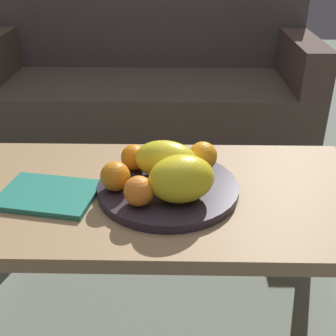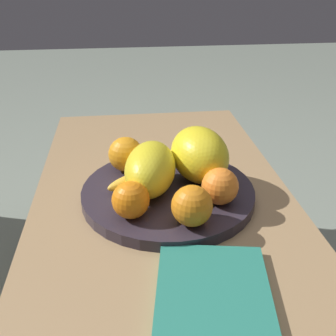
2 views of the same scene
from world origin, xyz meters
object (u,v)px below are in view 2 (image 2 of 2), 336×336
melon_smaller_beside (150,169)px  orange_left (220,186)px  fruit_bowl (168,193)px  orange_right (131,200)px  melon_large_front (199,155)px  banana_bunch (139,174)px  coffee_table (165,222)px  magazine (214,301)px  orange_back (126,154)px  orange_front (192,206)px

melon_smaller_beside → orange_left: size_ratio=2.27×
fruit_bowl → orange_right: 0.14m
melon_smaller_beside → melon_large_front: bearing=-69.9°
fruit_bowl → banana_bunch: bearing=74.3°
melon_large_front → banana_bunch: melon_large_front is taller
coffee_table → fruit_bowl: bearing=-19.8°
orange_right → magazine: size_ratio=0.30×
orange_right → orange_back: 0.20m
melon_large_front → magazine: bearing=173.2°
melon_smaller_beside → banana_bunch: (0.02, 0.02, -0.02)m
fruit_bowl → orange_back: 0.14m
coffee_table → banana_bunch: banana_bunch is taller
banana_bunch → magazine: bearing=-164.2°
orange_front → banana_bunch: bearing=30.5°
melon_smaller_beside → orange_left: melon_smaller_beside is taller
melon_large_front → melon_smaller_beside: size_ratio=0.96×
melon_large_front → orange_front: melon_large_front is taller
banana_bunch → magazine: 0.35m
orange_left → coffee_table: bearing=67.0°
coffee_table → melon_smaller_beside: (0.02, 0.03, 0.13)m
melon_large_front → magazine: (-0.36, 0.04, -0.08)m
orange_front → orange_back: bearing=26.8°
orange_back → orange_left: bearing=-131.6°
melon_smaller_beside → banana_bunch: size_ratio=1.06×
orange_left → orange_right: 0.19m
coffee_table → fruit_bowl: size_ratio=2.99×
coffee_table → orange_right: (-0.07, 0.08, 0.11)m
orange_right → banana_bunch: bearing=-11.1°
melon_large_front → orange_left: (-0.11, -0.02, -0.02)m
fruit_bowl → melon_smaller_beside: bearing=99.5°
orange_back → orange_front: bearing=-153.2°
melon_smaller_beside → orange_right: size_ratio=2.35×
melon_large_front → fruit_bowl: bearing=115.0°
orange_front → orange_back: orange_back is taller
melon_smaller_beside → banana_bunch: bearing=44.2°
banana_bunch → orange_left: bearing=-118.5°
magazine → banana_bunch: bearing=25.4°
coffee_table → melon_large_front: size_ratio=6.86×
orange_front → melon_smaller_beside: bearing=27.4°
orange_right → orange_back: size_ratio=0.90×
orange_back → fruit_bowl: bearing=-137.5°
melon_smaller_beside → orange_right: (-0.09, 0.05, -0.02)m
fruit_bowl → orange_back: size_ratio=4.63×
fruit_bowl → banana_bunch: (0.02, 0.06, 0.04)m
banana_bunch → magazine: banana_bunch is taller
magazine → melon_large_front: bearing=2.9°
fruit_bowl → orange_left: size_ratio=4.98×
orange_right → fruit_bowl: bearing=-40.6°
coffee_table → orange_right: bearing=134.5°
melon_large_front → orange_right: bearing=129.9°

